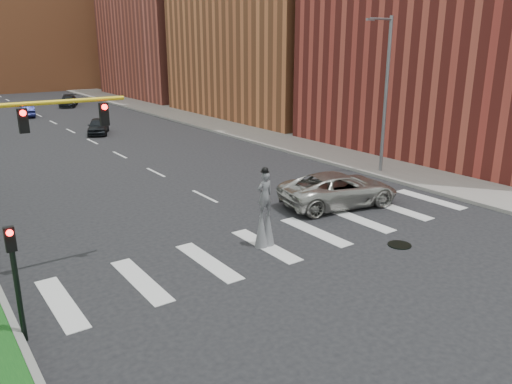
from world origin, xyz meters
TOP-DOWN VIEW (x-y plane):
  - ground_plane at (0.00, 0.00)m, footprint 160.00×160.00m
  - sidewalk_right at (12.50, 25.00)m, footprint 5.00×90.00m
  - manhole at (3.00, -2.00)m, footprint 0.90×0.90m
  - building_far at (22.00, 54.00)m, footprint 16.00×22.00m
  - building_backdrop at (6.00, 78.00)m, footprint 26.00×14.00m
  - streetlight at (10.90, 6.00)m, footprint 2.05×0.20m
  - traffic_signal at (-9.78, 3.00)m, footprint 5.30×0.23m
  - secondary_signal at (-10.30, -0.50)m, footprint 0.25×0.21m
  - stilt_performer at (-1.31, 1.02)m, footprint 0.84×0.52m
  - suv_crossing at (4.59, 3.00)m, footprint 6.24×3.77m
  - car_near at (1.55, 29.09)m, footprint 3.02×4.26m
  - car_mid at (-1.18, 43.48)m, footprint 1.76×3.84m
  - car_far at (4.81, 49.91)m, footprint 3.45×4.92m

SIDE VIEW (x-z plane):
  - ground_plane at x=0.00m, z-range 0.00..0.00m
  - manhole at x=3.00m, z-range 0.00..0.04m
  - sidewalk_right at x=12.50m, z-range 0.00..0.18m
  - car_mid at x=-1.18m, z-range 0.00..1.22m
  - car_far at x=4.81m, z-range 0.00..1.32m
  - car_near at x=1.55m, z-range 0.00..1.35m
  - suv_crossing at x=4.59m, z-range 0.00..1.62m
  - stilt_performer at x=-1.31m, z-range -0.31..2.84m
  - secondary_signal at x=-10.30m, z-range 0.33..3.56m
  - traffic_signal at x=-9.78m, z-range 1.05..7.25m
  - streetlight at x=10.90m, z-range 0.40..9.40m
  - building_backdrop at x=6.00m, z-range 0.00..18.00m
  - building_far at x=22.00m, z-range 0.00..20.00m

